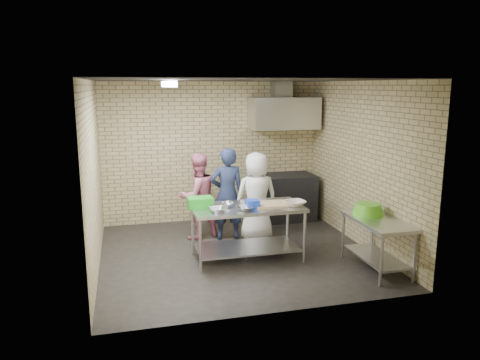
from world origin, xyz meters
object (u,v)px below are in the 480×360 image
object	(u,v)px
green_basin	(368,209)
man_navy	(227,194)
green_crate	(200,202)
woman_white	(256,196)
side_counter	(376,244)
bottle_red	(283,116)
bottle_green	(302,117)
woman_pink	(198,196)
stove	(283,197)
prep_table	(247,233)
blue_tub	(252,204)

from	to	relation	value
green_basin	man_navy	size ratio (longest dim) A/B	0.29
green_crate	woman_white	bearing A→B (deg)	34.37
side_counter	green_basin	world-z (taller)	green_basin
green_crate	bottle_red	xyz separation A→B (m)	(2.00, 2.02, 1.12)
bottle_green	man_navy	bearing A→B (deg)	-147.75
woman_pink	bottle_red	bearing A→B (deg)	-173.22
green_crate	green_basin	size ratio (longest dim) A/B	0.81
man_navy	green_basin	bearing A→B (deg)	140.93
stove	green_basin	bearing A→B (deg)	-80.24
stove	green_basin	distance (m)	2.57
green_basin	bottle_red	bearing A→B (deg)	97.90
side_counter	prep_table	bearing A→B (deg)	153.33
bottle_green	man_navy	size ratio (longest dim) A/B	0.09
green_crate	woman_pink	world-z (taller)	woman_pink
green_crate	blue_tub	world-z (taller)	green_crate
stove	man_navy	bearing A→B (deg)	-146.43
prep_table	woman_white	bearing A→B (deg)	65.55
blue_tub	woman_white	xyz separation A→B (m)	(0.35, 0.97, -0.13)
prep_table	blue_tub	xyz separation A→B (m)	(0.05, -0.10, 0.48)
prep_table	woman_white	size ratio (longest dim) A/B	1.10
woman_pink	bottle_green	bearing A→B (deg)	-177.43
green_basin	bottle_red	world-z (taller)	bottle_red
green_basin	woman_white	distance (m)	1.96
prep_table	green_basin	size ratio (longest dim) A/B	3.63
green_basin	bottle_green	size ratio (longest dim) A/B	3.07
green_basin	bottle_green	bearing A→B (deg)	89.58
prep_table	man_navy	xyz separation A→B (m)	(-0.08, 1.01, 0.38)
green_crate	man_navy	size ratio (longest dim) A/B	0.23
prep_table	green_crate	xyz separation A→B (m)	(-0.70, 0.12, 0.49)
prep_table	side_counter	world-z (taller)	prep_table
side_counter	man_navy	distance (m)	2.62
prep_table	bottle_green	world-z (taller)	bottle_green
bottle_red	green_crate	bearing A→B (deg)	-134.75
blue_tub	green_basin	bearing A→B (deg)	-17.18
woman_pink	woman_white	distance (m)	1.02
green_basin	man_navy	xyz separation A→B (m)	(-1.76, 1.62, -0.04)
prep_table	green_crate	distance (m)	0.86
side_counter	blue_tub	bearing A→B (deg)	155.44
side_counter	green_basin	size ratio (longest dim) A/B	2.61
prep_table	green_crate	bearing A→B (deg)	170.27
bottle_green	prep_table	bearing A→B (deg)	-128.49
blue_tub	bottle_red	xyz separation A→B (m)	(1.25, 2.24, 1.13)
stove	woman_pink	world-z (taller)	woman_pink
bottle_red	stove	bearing A→B (deg)	-101.77
green_basin	woman_white	bearing A→B (deg)	131.08
stove	bottle_green	bearing A→B (deg)	28.07
side_counter	bottle_green	size ratio (longest dim) A/B	8.00
green_basin	woman_pink	bearing A→B (deg)	141.30
woman_pink	blue_tub	bearing A→B (deg)	95.44
stove	woman_pink	size ratio (longest dim) A/B	0.81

